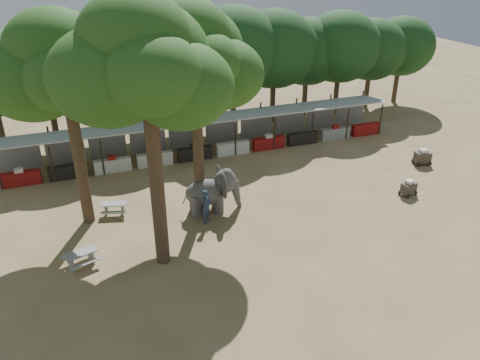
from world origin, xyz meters
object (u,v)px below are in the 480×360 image
object	(u,v)px
handler	(206,206)
picnic_table_far	(114,207)
picnic_table_near	(81,257)
cart_front	(409,188)
yard_tree_left	(61,69)
yard_tree_center	(142,65)
yard_tree_back	(190,57)
elephant	(213,191)
cart_back	(423,157)

from	to	relation	value
handler	picnic_table_far	world-z (taller)	handler
picnic_table_near	cart_front	size ratio (longest dim) A/B	1.62
yard_tree_left	yard_tree_center	bearing A→B (deg)	-59.04
cart_front	picnic_table_far	bearing A→B (deg)	154.54
yard_tree_left	yard_tree_back	size ratio (longest dim) A/B	0.97
elephant	cart_front	world-z (taller)	elephant
yard_tree_left	picnic_table_far	xyz separation A→B (m)	(1.55, 0.07, -7.76)
yard_tree_back	cart_front	bearing A→B (deg)	-12.91
cart_front	yard_tree_left	bearing A→B (deg)	155.82
handler	picnic_table_near	world-z (taller)	handler
picnic_table_near	yard_tree_back	bearing A→B (deg)	6.93
elephant	picnic_table_near	bearing A→B (deg)	-154.42
yard_tree_center	picnic_table_near	world-z (taller)	yard_tree_center
cart_front	cart_back	world-z (taller)	cart_back
cart_back	yard_tree_left	bearing A→B (deg)	-169.02
yard_tree_left	picnic_table_far	size ratio (longest dim) A/B	6.88
yard_tree_back	elephant	size ratio (longest dim) A/B	3.47
yard_tree_center	cart_front	world-z (taller)	yard_tree_center
yard_tree_center	elephant	xyz separation A→B (m)	(3.79, 3.51, -7.97)
yard_tree_left	yard_tree_back	bearing A→B (deg)	-9.46
handler	picnic_table_near	distance (m)	6.83
yard_tree_center	cart_front	size ratio (longest dim) A/B	10.90
yard_tree_left	elephant	xyz separation A→B (m)	(6.79, -1.49, -6.96)
elephant	picnic_table_far	size ratio (longest dim) A/B	2.05
picnic_table_near	yard_tree_center	bearing A→B (deg)	-31.89
yard_tree_left	cart_front	bearing A→B (deg)	-11.79
yard_tree_center	cart_front	bearing A→B (deg)	4.44
cart_front	yard_tree_back	bearing A→B (deg)	154.69
cart_back	elephant	bearing A→B (deg)	-164.01
yard_tree_left	picnic_table_far	world-z (taller)	yard_tree_left
yard_tree_center	elephant	bearing A→B (deg)	42.85
yard_tree_center	cart_front	distance (m)	17.63
handler	yard_tree_back	bearing A→B (deg)	48.36
elephant	cart_back	world-z (taller)	elephant
elephant	picnic_table_far	world-z (taller)	elephant
picnic_table_far	cart_back	distance (m)	20.51
yard_tree_center	handler	size ratio (longest dim) A/B	6.34
yard_tree_left	yard_tree_center	xyz separation A→B (m)	(3.00, -5.00, 1.01)
yard_tree_back	elephant	world-z (taller)	yard_tree_back
yard_tree_center	handler	world-z (taller)	yard_tree_center
cart_back	picnic_table_far	bearing A→B (deg)	-169.31
yard_tree_back	yard_tree_center	bearing A→B (deg)	-126.86
yard_tree_left	cart_front	size ratio (longest dim) A/B	9.97
cart_front	cart_back	distance (m)	5.03
yard_tree_center	picnic_table_far	distance (m)	10.24
yard_tree_left	elephant	distance (m)	9.83
yard_tree_center	picnic_table_far	size ratio (longest dim) A/B	7.52
elephant	cart_front	bearing A→B (deg)	-6.43
elephant	picnic_table_near	xyz separation A→B (m)	(-7.29, -2.74, -0.77)
yard_tree_back	picnic_table_far	size ratio (longest dim) A/B	7.09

